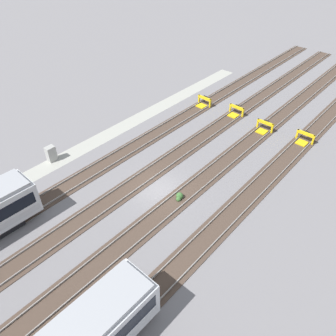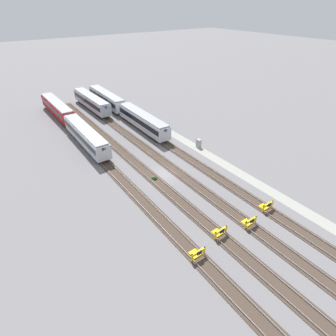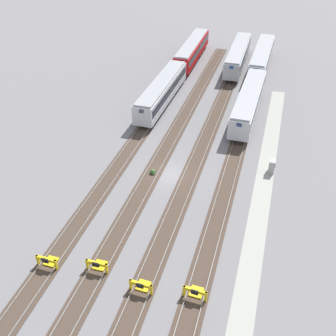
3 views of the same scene
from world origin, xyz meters
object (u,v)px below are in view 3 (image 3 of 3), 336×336
weed_clump (153,172)px  bumper_stop_far_inner_track (49,261)px  subway_car_front_row_right_inner (238,55)px  bumper_stop_middle_track (98,265)px  subway_car_front_row_rightmost (262,57)px  electrical_cabinet (272,166)px  subway_car_front_row_centre (249,102)px  bumper_stop_nearest_track (196,292)px  subway_car_front_row_leftmost (192,50)px  subway_car_front_row_left_inner (162,91)px  bumper_stop_near_inner_track (142,286)px

weed_clump → bumper_stop_far_inner_track: bearing=164.1°
subway_car_front_row_right_inner → bumper_stop_middle_track: size_ratio=9.00×
subway_car_front_row_rightmost → electrical_cabinet: (-32.76, -4.55, -1.24)m
subway_car_front_row_centre → bumper_stop_middle_track: size_ratio=9.01×
subway_car_front_row_right_inner → subway_car_front_row_rightmost: 4.31m
bumper_stop_nearest_track → bumper_stop_far_inner_track: size_ratio=1.00×
subway_car_front_row_leftmost → weed_clump: bearing=-173.2°
subway_car_front_row_left_inner → subway_car_front_row_rightmost: same height
electrical_cabinet → bumper_stop_middle_track: bearing=145.0°
subway_car_front_row_leftmost → bumper_stop_near_inner_track: 53.51m
subway_car_front_row_right_inner → weed_clump: subway_car_front_row_right_inner is taller
subway_car_front_row_rightmost → electrical_cabinet: size_ratio=11.27×
subway_car_front_row_centre → subway_car_front_row_rightmost: size_ratio=1.00×
bumper_stop_nearest_track → weed_clump: size_ratio=2.18×
bumper_stop_nearest_track → bumper_stop_near_inner_track: 4.43m
subway_car_front_row_centre → bumper_stop_far_inner_track: subway_car_front_row_centre is taller
subway_car_front_row_right_inner → bumper_stop_nearest_track: subway_car_front_row_right_inner is taller
bumper_stop_nearest_track → bumper_stop_far_inner_track: 13.15m
subway_car_front_row_leftmost → subway_car_front_row_right_inner: 8.76m
bumper_stop_near_inner_track → weed_clump: 16.32m
subway_car_front_row_centre → subway_car_front_row_right_inner: bearing=12.8°
subway_car_front_row_centre → bumper_stop_middle_track: bearing=165.0°
subway_car_front_row_rightmost → bumper_stop_near_inner_track: (-52.74, 4.35, -1.53)m
subway_car_front_row_centre → bumper_stop_middle_track: 33.83m
subway_car_front_row_right_inner → weed_clump: size_ratio=19.61×
subway_car_front_row_leftmost → bumper_stop_nearest_track: 53.76m
subway_car_front_row_centre → electrical_cabinet: (-13.64, -4.55, -1.24)m
subway_car_front_row_left_inner → subway_car_front_row_centre: size_ratio=1.00×
bumper_stop_near_inner_track → weed_clump: bearing=15.3°
subway_car_front_row_rightmost → bumper_stop_near_inner_track: bearing=175.3°
subway_car_front_row_left_inner → bumper_stop_far_inner_track: 33.52m
bumper_stop_near_inner_track → subway_car_front_row_right_inner: bearing=-0.0°
bumper_stop_middle_track → bumper_stop_far_inner_track: 4.45m
bumper_stop_middle_track → subway_car_front_row_left_inner: bearing=7.6°
bumper_stop_middle_track → subway_car_front_row_leftmost: bearing=4.8°
subway_car_front_row_right_inner → bumper_stop_near_inner_track: subway_car_front_row_right_inner is taller
subway_car_front_row_leftmost → subway_car_front_row_rightmost: 13.06m
subway_car_front_row_left_inner → bumper_stop_nearest_track: 35.51m
subway_car_front_row_leftmost → bumper_stop_near_inner_track: bearing=-170.6°
subway_car_front_row_centre → bumper_stop_far_inner_track: size_ratio=9.01×
bumper_stop_nearest_track → subway_car_front_row_centre: bearing=0.1°
subway_car_front_row_leftmost → bumper_stop_far_inner_track: size_ratio=9.00×
subway_car_front_row_left_inner → weed_clump: (-17.88, -4.44, -1.80)m
subway_car_front_row_centre → subway_car_front_row_rightmost: bearing=0.0°
weed_clump → bumper_stop_nearest_track: bearing=-150.1°
subway_car_front_row_centre → bumper_stop_near_inner_track: subway_car_front_row_centre is taller
subway_car_front_row_rightmost → bumper_stop_middle_track: 52.52m
subway_car_front_row_leftmost → electrical_cabinet: 37.24m
bumper_stop_near_inner_track → weed_clump: bumper_stop_near_inner_track is taller
subway_car_front_row_centre → subway_car_front_row_right_inner: (18.98, 4.31, 0.00)m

